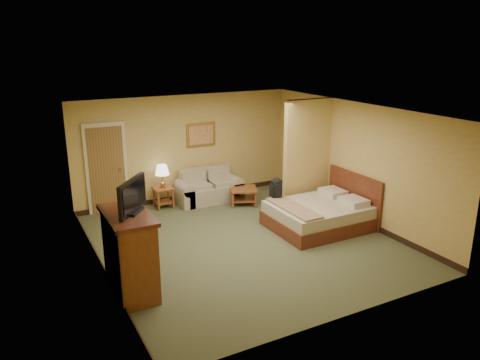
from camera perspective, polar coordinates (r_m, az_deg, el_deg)
floor at (r=9.39m, az=0.40°, el=-7.52°), size 6.00×6.00×0.00m
ceiling at (r=8.65m, az=0.44°, el=8.38°), size 6.00×6.00×0.00m
back_wall at (r=11.57m, az=-6.64°, el=3.88°), size 5.50×0.02×2.60m
left_wall at (r=8.07m, az=-17.08°, el=-2.52°), size 0.02×6.00×2.60m
right_wall at (r=10.47m, az=13.81°, el=2.12°), size 0.02×6.00×2.60m
partition at (r=10.80m, az=8.18°, el=2.88°), size 1.20×0.15×2.60m
door at (r=11.08m, az=-15.95°, el=1.32°), size 0.94×0.16×2.10m
baseboard at (r=11.90m, az=-6.42°, el=-1.96°), size 5.50×0.02×0.12m
loveseat at (r=11.62m, az=-3.83°, el=-1.30°), size 1.60×0.75×0.81m
side_table at (r=11.28m, az=-9.34°, el=-1.73°), size 0.45×0.45×0.49m
table_lamp at (r=11.11m, az=-9.48°, el=1.14°), size 0.34×0.34×0.55m
coffee_table at (r=11.34m, az=0.42°, el=-1.56°), size 0.83×0.83×0.41m
wall_picture at (r=11.64m, az=-4.77°, el=5.52°), size 0.76×0.04×0.59m
dresser at (r=7.55m, az=-13.28°, el=-8.67°), size 0.66×1.25×1.34m
tv at (r=7.24m, az=-13.00°, el=-2.02°), size 0.59×0.70×0.52m
bed at (r=10.12m, az=9.82°, el=-4.11°), size 1.97×1.67×1.08m
backpack at (r=10.19m, az=4.46°, el=-0.91°), size 0.23×0.30×0.47m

